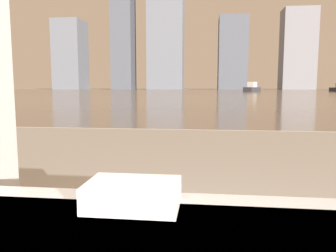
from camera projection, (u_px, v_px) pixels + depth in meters
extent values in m
cube|color=white|center=(133.00, 201.00, 1.00)|extent=(0.28, 0.19, 0.04)
cube|color=white|center=(133.00, 188.00, 1.00)|extent=(0.28, 0.19, 0.04)
cube|color=gray|center=(206.00, 92.00, 61.38)|extent=(180.00, 110.00, 0.01)
cube|color=#2D2D33|center=(252.00, 89.00, 61.02)|extent=(3.75, 5.06, 0.85)
cube|color=silver|center=(252.00, 85.00, 60.91)|extent=(1.92, 2.17, 0.97)
cube|color=slate|center=(71.00, 55.00, 120.92)|extent=(10.08, 10.96, 25.03)
cube|color=slate|center=(166.00, 4.00, 114.71)|extent=(12.51, 9.50, 59.89)
cube|color=#4C515B|center=(232.00, 54.00, 114.09)|extent=(9.64, 12.30, 24.65)
cube|color=slate|center=(298.00, 50.00, 111.40)|extent=(10.93, 8.23, 27.05)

